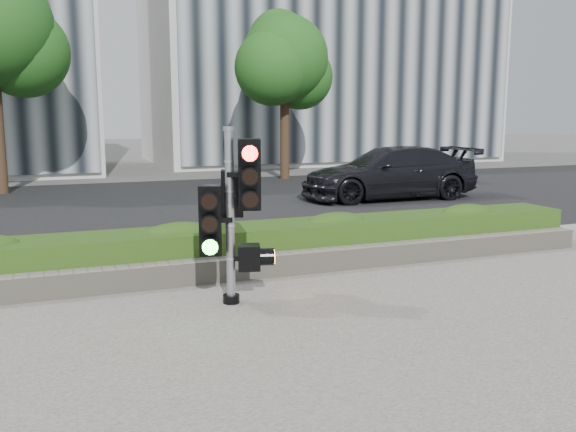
{
  "coord_description": "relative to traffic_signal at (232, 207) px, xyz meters",
  "views": [
    {
      "loc": [
        -3.0,
        -6.73,
        2.48
      ],
      "look_at": [
        -0.15,
        0.6,
        1.18
      ],
      "focal_mm": 38.0,
      "sensor_mm": 36.0,
      "label": 1
    }
  ],
  "objects": [
    {
      "name": "ground",
      "position": [
        0.85,
        -0.8,
        -1.31
      ],
      "size": [
        120.0,
        120.0,
        0.0
      ],
      "primitive_type": "plane",
      "color": "#51514C",
      "rests_on": "ground"
    },
    {
      "name": "sidewalk",
      "position": [
        0.85,
        -3.3,
        -1.29
      ],
      "size": [
        16.0,
        11.0,
        0.03
      ],
      "primitive_type": "cube",
      "color": "#9E9389",
      "rests_on": "ground"
    },
    {
      "name": "road",
      "position": [
        0.85,
        9.2,
        -1.3
      ],
      "size": [
        60.0,
        13.0,
        0.02
      ],
      "primitive_type": "cube",
      "color": "black",
      "rests_on": "ground"
    },
    {
      "name": "curb",
      "position": [
        0.85,
        2.35,
        -1.25
      ],
      "size": [
        60.0,
        0.25,
        0.12
      ],
      "primitive_type": "cube",
      "color": "gray",
      "rests_on": "ground"
    },
    {
      "name": "stone_wall",
      "position": [
        0.85,
        1.1,
        -1.11
      ],
      "size": [
        12.0,
        0.32,
        0.34
      ],
      "primitive_type": "cube",
      "color": "gray",
      "rests_on": "sidewalk"
    },
    {
      "name": "hedge",
      "position": [
        0.85,
        1.75,
        -0.94
      ],
      "size": [
        12.0,
        1.0,
        0.68
      ],
      "primitive_type": "cube",
      "color": "#4B7724",
      "rests_on": "sidewalk"
    },
    {
      "name": "building_right",
      "position": [
        11.85,
        24.2,
        4.69
      ],
      "size": [
        18.0,
        10.0,
        12.0
      ],
      "primitive_type": "cube",
      "color": "#B7B7B2",
      "rests_on": "ground"
    },
    {
      "name": "tree_right",
      "position": [
        6.33,
        14.75,
        3.17
      ],
      "size": [
        4.1,
        3.58,
        6.53
      ],
      "color": "black",
      "rests_on": "ground"
    },
    {
      "name": "traffic_signal",
      "position": [
        0.0,
        0.0,
        0.0
      ],
      "size": [
        0.85,
        0.69,
        2.31
      ],
      "rotation": [
        0.0,
        0.0,
        -0.27
      ],
      "color": "black",
      "rests_on": "sidewalk"
    },
    {
      "name": "car_dark",
      "position": [
        7.2,
        8.23,
        -0.52
      ],
      "size": [
        5.41,
        2.41,
        1.54
      ],
      "primitive_type": "imported",
      "rotation": [
        0.0,
        0.0,
        -1.62
      ],
      "color": "black",
      "rests_on": "road"
    }
  ]
}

